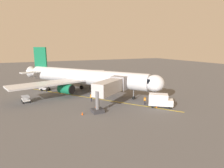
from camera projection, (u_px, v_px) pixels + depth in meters
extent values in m
plane|color=#565659|center=(81.00, 92.00, 49.11)|extent=(220.00, 220.00, 0.00)
cube|color=yellow|center=(92.00, 98.00, 43.45)|extent=(23.99, 32.29, 0.01)
cylinder|color=silver|center=(84.00, 77.00, 47.98)|extent=(23.28, 29.59, 3.80)
ellipsoid|color=silver|center=(155.00, 83.00, 39.47)|extent=(5.28, 5.36, 3.61)
cone|color=silver|center=(34.00, 72.00, 56.63)|extent=(4.53, 4.45, 3.42)
cube|color=black|center=(148.00, 80.00, 40.01)|extent=(3.55, 3.21, 0.90)
cube|color=silver|center=(91.00, 74.00, 57.19)|extent=(13.34, 17.26, 0.36)
cylinder|color=#146B47|center=(94.00, 81.00, 53.86)|extent=(3.87, 4.10, 2.30)
cylinder|color=black|center=(99.00, 82.00, 53.04)|extent=(1.81, 1.41, 2.10)
cube|color=silver|center=(48.00, 83.00, 42.49)|extent=(17.81, 9.31, 0.36)
cylinder|color=#146B47|center=(66.00, 89.00, 43.86)|extent=(3.87, 4.10, 2.30)
cylinder|color=black|center=(72.00, 90.00, 43.04)|extent=(1.81, 1.41, 2.10)
cube|color=#146B47|center=(40.00, 60.00, 54.49)|extent=(3.15, 4.07, 7.20)
cube|color=silver|center=(50.00, 70.00, 57.73)|extent=(5.67, 6.60, 0.24)
cube|color=silver|center=(33.00, 72.00, 52.21)|extent=(6.83, 4.31, 0.24)
cylinder|color=slate|center=(134.00, 92.00, 42.13)|extent=(0.24, 0.24, 2.77)
cylinder|color=black|center=(134.00, 98.00, 42.40)|extent=(0.78, 0.83, 0.70)
cylinder|color=slate|center=(81.00, 82.00, 52.05)|extent=(0.24, 0.24, 2.77)
cylinder|color=black|center=(82.00, 87.00, 52.32)|extent=(1.02, 1.15, 1.10)
cylinder|color=slate|center=(69.00, 86.00, 47.57)|extent=(0.24, 0.24, 2.77)
cylinder|color=black|center=(69.00, 91.00, 47.84)|extent=(1.02, 1.15, 1.10)
cube|color=#B7B7BC|center=(110.00, 87.00, 37.27)|extent=(8.78, 7.44, 2.50)
cube|color=gray|center=(120.00, 83.00, 41.15)|extent=(4.15, 4.24, 3.00)
cylinder|color=slate|center=(97.00, 102.00, 33.77)|extent=(0.70, 0.70, 3.90)
cube|color=#333338|center=(98.00, 111.00, 34.10)|extent=(2.00, 2.00, 0.60)
cylinder|color=#23232D|center=(145.00, 103.00, 38.47)|extent=(0.26, 0.26, 0.88)
cube|color=orange|center=(145.00, 99.00, 38.32)|extent=(0.39, 0.25, 0.60)
cube|color=silver|center=(145.00, 99.00, 38.32)|extent=(0.41, 0.26, 0.10)
sphere|color=brown|center=(145.00, 97.00, 38.24)|extent=(0.22, 0.22, 0.22)
cylinder|color=#23232D|center=(91.00, 99.00, 40.79)|extent=(0.26, 0.26, 0.88)
cube|color=orange|center=(91.00, 96.00, 40.65)|extent=(0.45, 0.40, 0.60)
cube|color=silver|center=(91.00, 96.00, 40.65)|extent=(0.47, 0.42, 0.10)
sphere|color=tan|center=(91.00, 94.00, 40.56)|extent=(0.22, 0.22, 0.22)
cube|color=white|center=(26.00, 100.00, 40.28)|extent=(1.74, 2.77, 0.24)
cube|color=silver|center=(26.00, 97.00, 40.15)|extent=(1.74, 2.77, 0.08)
cylinder|color=slate|center=(30.00, 99.00, 39.54)|extent=(0.06, 0.06, 0.55)
cylinder|color=slate|center=(23.00, 99.00, 38.88)|extent=(0.06, 0.06, 0.55)
cylinder|color=slate|center=(28.00, 96.00, 41.52)|extent=(0.06, 0.06, 0.55)
cylinder|color=slate|center=(22.00, 97.00, 40.86)|extent=(0.06, 0.06, 0.55)
cylinder|color=black|center=(30.00, 102.00, 39.91)|extent=(0.31, 0.47, 0.44)
cylinder|color=black|center=(23.00, 103.00, 39.22)|extent=(0.31, 0.47, 0.44)
cylinder|color=black|center=(28.00, 100.00, 41.47)|extent=(0.31, 0.47, 0.44)
cylinder|color=black|center=(22.00, 101.00, 40.78)|extent=(0.31, 0.47, 0.44)
cube|color=#9E9EA3|center=(91.00, 76.00, 69.30)|extent=(2.30, 2.16, 1.20)
cube|color=black|center=(92.00, 76.00, 68.75)|extent=(1.68, 0.63, 0.70)
cube|color=silver|center=(88.00, 74.00, 70.64)|extent=(2.93, 4.02, 2.20)
cylinder|color=black|center=(92.00, 78.00, 69.66)|extent=(0.47, 0.88, 0.84)
cylinder|color=black|center=(90.00, 78.00, 68.82)|extent=(0.47, 0.88, 0.84)
cylinder|color=black|center=(88.00, 76.00, 72.02)|extent=(0.47, 0.88, 0.84)
cylinder|color=black|center=(85.00, 77.00, 71.18)|extent=(0.47, 0.88, 0.84)
cube|color=#9E9EA3|center=(44.00, 88.00, 50.95)|extent=(2.66, 2.51, 0.60)
cube|color=black|center=(49.00, 85.00, 50.47)|extent=(3.56, 2.94, 1.61)
cylinder|color=black|center=(49.00, 89.00, 51.42)|extent=(0.66, 0.58, 0.64)
cylinder|color=black|center=(47.00, 90.00, 50.17)|extent=(0.66, 0.58, 0.64)
cylinder|color=black|center=(44.00, 89.00, 51.70)|extent=(0.66, 0.58, 0.64)
cylinder|color=black|center=(42.00, 90.00, 50.45)|extent=(0.66, 0.58, 0.64)
cube|color=white|center=(168.00, 103.00, 36.57)|extent=(2.50, 2.54, 1.20)
cube|color=black|center=(172.00, 102.00, 36.38)|extent=(1.15, 1.45, 0.70)
cube|color=silver|center=(158.00, 99.00, 36.87)|extent=(4.08, 3.77, 2.20)
cylinder|color=black|center=(169.00, 105.00, 37.26)|extent=(0.82, 0.71, 0.84)
cylinder|color=black|center=(170.00, 107.00, 36.01)|extent=(0.82, 0.71, 0.84)
cylinder|color=black|center=(153.00, 104.00, 37.91)|extent=(0.82, 0.71, 0.84)
cylinder|color=black|center=(153.00, 106.00, 36.67)|extent=(0.82, 0.71, 0.84)
cone|color=#F2590F|center=(157.00, 106.00, 36.80)|extent=(0.32, 0.32, 0.55)
cone|color=#F2590F|center=(82.00, 113.00, 32.80)|extent=(0.32, 0.32, 0.55)
cone|color=#F2590F|center=(95.00, 108.00, 35.92)|extent=(0.32, 0.32, 0.55)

